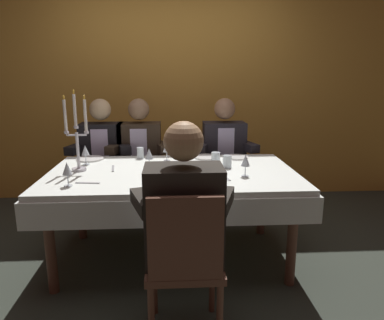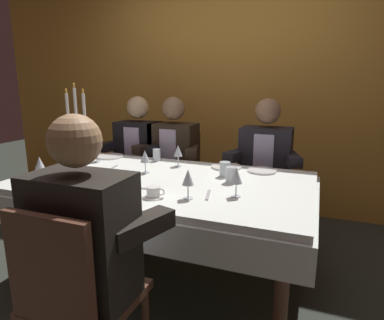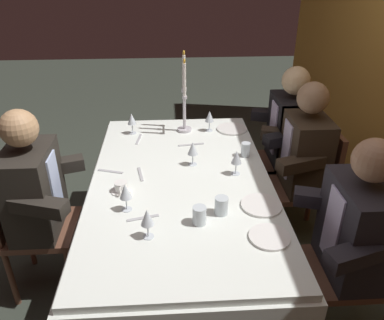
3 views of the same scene
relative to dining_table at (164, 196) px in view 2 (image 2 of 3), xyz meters
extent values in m
plane|color=#32392F|center=(0.00, 0.00, -0.62)|extent=(12.00, 12.00, 0.00)
cube|color=gold|center=(0.00, 1.66, 0.73)|extent=(6.00, 0.12, 2.70)
cube|color=white|center=(0.00, 0.00, 0.10)|extent=(1.90, 1.10, 0.04)
cube|color=white|center=(0.00, 0.00, -0.01)|extent=(1.94, 1.14, 0.18)
cylinder|color=brown|center=(-0.83, -0.43, -0.27)|extent=(0.07, 0.07, 0.70)
cylinder|color=brown|center=(0.83, -0.43, -0.27)|extent=(0.07, 0.07, 0.70)
cylinder|color=brown|center=(-0.83, 0.43, -0.27)|extent=(0.07, 0.07, 0.70)
cylinder|color=brown|center=(0.83, 0.43, -0.27)|extent=(0.07, 0.07, 0.70)
cylinder|color=silver|center=(-0.72, 0.05, 0.13)|extent=(0.11, 0.11, 0.02)
cylinder|color=silver|center=(-0.72, 0.05, 0.28)|extent=(0.02, 0.02, 0.28)
cylinder|color=silver|center=(-0.72, 0.05, 0.46)|extent=(0.04, 0.04, 0.02)
cylinder|color=white|center=(-0.72, 0.05, 0.59)|extent=(0.02, 0.02, 0.24)
ellipsoid|color=yellow|center=(-0.72, 0.05, 0.72)|extent=(0.02, 0.02, 0.03)
cylinder|color=silver|center=(-0.69, 0.05, 0.40)|extent=(0.07, 0.01, 0.01)
cylinder|color=silver|center=(-0.65, 0.05, 0.42)|extent=(0.04, 0.04, 0.02)
cylinder|color=white|center=(-0.65, 0.05, 0.55)|extent=(0.02, 0.02, 0.24)
ellipsoid|color=yellow|center=(-0.65, 0.05, 0.68)|extent=(0.02, 0.02, 0.03)
cylinder|color=silver|center=(-0.76, 0.05, 0.40)|extent=(0.07, 0.01, 0.01)
cylinder|color=silver|center=(-0.80, 0.05, 0.42)|extent=(0.04, 0.04, 0.02)
cylinder|color=white|center=(-0.80, 0.05, 0.55)|extent=(0.02, 0.02, 0.24)
ellipsoid|color=yellow|center=(-0.80, 0.05, 0.68)|extent=(0.02, 0.02, 0.03)
cylinder|color=white|center=(0.58, 0.41, 0.13)|extent=(0.21, 0.21, 0.01)
cylinder|color=white|center=(-0.72, 0.43, 0.13)|extent=(0.23, 0.23, 0.01)
cylinder|color=white|center=(0.31, 0.43, 0.13)|extent=(0.23, 0.23, 0.01)
cylinder|color=silver|center=(-0.18, 0.08, 0.12)|extent=(0.06, 0.06, 0.00)
cylinder|color=silver|center=(-0.18, 0.08, 0.16)|extent=(0.01, 0.01, 0.07)
cone|color=silver|center=(-0.18, 0.08, 0.24)|extent=(0.07, 0.07, 0.08)
cylinder|color=maroon|center=(-0.18, 0.08, 0.22)|extent=(0.04, 0.04, 0.03)
cylinder|color=silver|center=(-0.71, 0.25, 0.12)|extent=(0.06, 0.06, 0.00)
cylinder|color=silver|center=(-0.71, 0.25, 0.16)|extent=(0.01, 0.01, 0.07)
cone|color=silver|center=(-0.71, 0.25, 0.24)|extent=(0.07, 0.07, 0.08)
cylinder|color=maroon|center=(-0.71, 0.25, 0.22)|extent=(0.04, 0.04, 0.03)
cylinder|color=silver|center=(-0.04, 0.35, 0.12)|extent=(0.06, 0.06, 0.00)
cylinder|color=silver|center=(-0.04, 0.35, 0.16)|extent=(0.01, 0.01, 0.07)
cone|color=silver|center=(-0.04, 0.35, 0.24)|extent=(0.07, 0.07, 0.08)
cylinder|color=maroon|center=(-0.04, 0.35, 0.22)|extent=(0.04, 0.04, 0.03)
cylinder|color=silver|center=(0.53, -0.18, 0.12)|extent=(0.06, 0.06, 0.00)
cylinder|color=silver|center=(0.53, -0.18, 0.16)|extent=(0.01, 0.01, 0.07)
cone|color=silver|center=(0.53, -0.18, 0.24)|extent=(0.07, 0.07, 0.08)
cylinder|color=maroon|center=(0.53, -0.18, 0.22)|extent=(0.04, 0.04, 0.03)
cylinder|color=silver|center=(0.30, -0.31, 0.12)|extent=(0.06, 0.06, 0.00)
cylinder|color=silver|center=(0.30, -0.31, 0.16)|extent=(0.01, 0.01, 0.07)
cone|color=silver|center=(0.30, -0.31, 0.24)|extent=(0.07, 0.07, 0.08)
cylinder|color=silver|center=(-0.70, -0.35, 0.12)|extent=(0.06, 0.06, 0.00)
cylinder|color=silver|center=(-0.70, -0.35, 0.16)|extent=(0.01, 0.01, 0.07)
cone|color=silver|center=(-0.70, -0.35, 0.24)|extent=(0.07, 0.07, 0.08)
cylinder|color=maroon|center=(-0.70, -0.35, 0.22)|extent=(0.04, 0.04, 0.03)
cylinder|color=silver|center=(0.44, 0.08, 0.17)|extent=(0.07, 0.07, 0.10)
cylinder|color=silver|center=(0.36, 0.20, 0.17)|extent=(0.07, 0.07, 0.10)
cylinder|color=silver|center=(-0.28, 0.45, 0.17)|extent=(0.06, 0.06, 0.10)
cylinder|color=white|center=(0.11, -0.35, 0.12)|extent=(0.12, 0.12, 0.01)
cylinder|color=white|center=(0.11, -0.35, 0.15)|extent=(0.08, 0.08, 0.05)
torus|color=white|center=(0.16, -0.35, 0.15)|extent=(0.04, 0.01, 0.04)
cube|color=#B7B7BC|center=(0.38, -0.22, 0.12)|extent=(0.06, 0.17, 0.01)
cube|color=#B7B7BC|center=(-0.07, -0.25, 0.12)|extent=(0.17, 0.05, 0.01)
cube|color=#B7B7BC|center=(-0.47, 0.09, 0.12)|extent=(0.04, 0.19, 0.01)
cube|color=#B7B7BC|center=(-0.58, -0.29, 0.12)|extent=(0.17, 0.04, 0.01)
cube|color=#B7B7BC|center=(-0.12, -0.45, 0.12)|extent=(0.07, 0.17, 0.01)
cylinder|color=brown|center=(-0.87, 0.70, -0.41)|extent=(0.04, 0.04, 0.42)
cylinder|color=brown|center=(-0.51, 0.70, -0.41)|extent=(0.04, 0.04, 0.42)
cylinder|color=brown|center=(-0.87, 1.06, -0.41)|extent=(0.04, 0.04, 0.42)
cylinder|color=brown|center=(-0.51, 1.06, -0.41)|extent=(0.04, 0.04, 0.42)
cube|color=brown|center=(-0.69, 0.88, -0.18)|extent=(0.42, 0.42, 0.04)
cube|color=brown|center=(-0.69, 1.07, 0.06)|extent=(0.38, 0.04, 0.44)
cube|color=black|center=(-0.69, 0.88, 0.11)|extent=(0.42, 0.26, 0.54)
cube|color=#BBAACE|center=(-0.69, 0.75, 0.14)|extent=(0.16, 0.01, 0.40)
sphere|color=tan|center=(-0.69, 0.88, 0.51)|extent=(0.21, 0.21, 0.21)
cube|color=black|center=(-0.91, 0.78, 0.15)|extent=(0.19, 0.34, 0.08)
cube|color=black|center=(-0.47, 0.78, 0.15)|extent=(0.19, 0.34, 0.08)
cylinder|color=brown|center=(-0.50, 0.70, -0.41)|extent=(0.04, 0.04, 0.42)
cylinder|color=brown|center=(-0.14, 0.70, -0.41)|extent=(0.04, 0.04, 0.42)
cylinder|color=brown|center=(-0.50, 1.06, -0.41)|extent=(0.04, 0.04, 0.42)
cylinder|color=brown|center=(-0.14, 1.06, -0.41)|extent=(0.04, 0.04, 0.42)
cube|color=brown|center=(-0.32, 0.88, -0.18)|extent=(0.42, 0.42, 0.04)
cube|color=brown|center=(-0.32, 1.07, 0.06)|extent=(0.38, 0.04, 0.44)
cube|color=#30251A|center=(-0.32, 0.88, 0.11)|extent=(0.42, 0.26, 0.54)
cube|color=#BBB0CE|center=(-0.32, 0.75, 0.14)|extent=(0.16, 0.01, 0.40)
sphere|color=#936E50|center=(-0.32, 0.88, 0.51)|extent=(0.21, 0.21, 0.21)
cube|color=#30251A|center=(-0.54, 0.78, 0.15)|extent=(0.19, 0.34, 0.08)
cube|color=#30251A|center=(-0.10, 0.78, 0.15)|extent=(0.19, 0.34, 0.08)
cylinder|color=brown|center=(-0.12, -0.70, -0.41)|extent=(0.04, 0.04, 0.42)
cube|color=brown|center=(0.06, -0.88, -0.18)|extent=(0.42, 0.42, 0.04)
cube|color=brown|center=(0.06, -1.07, 0.06)|extent=(0.38, 0.04, 0.44)
cube|color=#29251F|center=(0.06, -0.88, 0.11)|extent=(0.42, 0.26, 0.54)
cube|color=#B4C5EF|center=(0.06, -0.75, 0.14)|extent=(0.16, 0.01, 0.40)
sphere|color=tan|center=(0.06, -0.88, 0.51)|extent=(0.21, 0.21, 0.21)
cube|color=#29251F|center=(0.28, -0.78, 0.15)|extent=(0.19, 0.34, 0.08)
cube|color=#29251F|center=(-0.16, -0.78, 0.15)|extent=(0.19, 0.34, 0.08)
cylinder|color=brown|center=(0.35, 0.70, -0.41)|extent=(0.04, 0.04, 0.42)
cylinder|color=brown|center=(0.71, 0.70, -0.41)|extent=(0.04, 0.04, 0.42)
cylinder|color=brown|center=(0.35, 1.06, -0.41)|extent=(0.04, 0.04, 0.42)
cylinder|color=brown|center=(0.71, 1.06, -0.41)|extent=(0.04, 0.04, 0.42)
cube|color=brown|center=(0.53, 0.88, -0.18)|extent=(0.42, 0.42, 0.04)
cube|color=brown|center=(0.53, 1.07, 0.06)|extent=(0.38, 0.04, 0.44)
cube|color=black|center=(0.53, 0.88, 0.11)|extent=(0.42, 0.26, 0.54)
cube|color=#B9B0D5|center=(0.53, 0.75, 0.14)|extent=(0.16, 0.01, 0.40)
sphere|color=#9B6F51|center=(0.53, 0.88, 0.51)|extent=(0.21, 0.21, 0.21)
cube|color=black|center=(0.31, 0.78, 0.15)|extent=(0.19, 0.34, 0.08)
cube|color=black|center=(0.75, 0.78, 0.15)|extent=(0.19, 0.34, 0.08)
camera|label=1|loc=(-0.01, -2.71, 0.85)|focal=33.85mm
camera|label=2|loc=(0.93, -1.89, 0.72)|focal=30.76mm
camera|label=3|loc=(2.05, -0.06, 1.38)|focal=36.44mm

